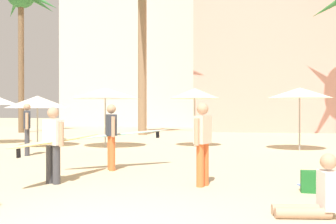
{
  "coord_description": "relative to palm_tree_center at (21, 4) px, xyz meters",
  "views": [
    {
      "loc": [
        1.72,
        -5.04,
        1.58
      ],
      "look_at": [
        -0.19,
        6.59,
        1.5
      ],
      "focal_mm": 42.66,
      "sensor_mm": 36.0,
      "label": 1
    }
  ],
  "objects": [
    {
      "name": "person_near_left",
      "position": [
        7.15,
        -12.28,
        -7.7
      ],
      "size": [
        0.38,
        0.58,
        1.78
      ],
      "rotation": [
        0.0,
        0.0,
        0.49
      ],
      "color": "#3D3D42",
      "rests_on": "ground"
    },
    {
      "name": "hotel_pink",
      "position": [
        20.72,
        7.22,
        0.49
      ],
      "size": [
        18.7,
        9.53,
        18.35
      ],
      "primitive_type": "cube",
      "color": "#DB9989",
      "rests_on": "ground"
    },
    {
      "name": "backpack",
      "position": [
        15.51,
        -17.02,
        -8.48
      ],
      "size": [
        0.31,
        0.25,
        0.42
      ],
      "rotation": [
        0.0,
        0.0,
        1.51
      ],
      "color": "#1D6728",
      "rests_on": "ground"
    },
    {
      "name": "cafe_umbrella_0",
      "position": [
        8.9,
        -9.16,
        -6.44
      ],
      "size": [
        2.74,
        2.74,
        2.46
      ],
      "color": "gray",
      "rests_on": "ground"
    },
    {
      "name": "person_far_right",
      "position": [
        10.98,
        -14.83,
        -7.76
      ],
      "size": [
        2.77,
        2.07,
        1.71
      ],
      "rotation": [
        0.0,
        0.0,
        3.64
      ],
      "color": "orange",
      "rests_on": "ground"
    },
    {
      "name": "cafe_umbrella_3",
      "position": [
        12.5,
        -8.26,
        -6.44
      ],
      "size": [
        2.07,
        2.07,
        2.46
      ],
      "color": "gray",
      "rests_on": "ground"
    },
    {
      "name": "palm_tree_center",
      "position": [
        0.0,
        0.0,
        0.0
      ],
      "size": [
        4.61,
        5.06,
        10.33
      ],
      "color": "brown",
      "rests_on": "ground"
    },
    {
      "name": "cafe_umbrella_2",
      "position": [
        16.6,
        -9.06,
        -6.48
      ],
      "size": [
        2.39,
        2.39,
        2.41
      ],
      "color": "gray",
      "rests_on": "ground"
    },
    {
      "name": "person_mid_left",
      "position": [
        10.32,
        -16.82,
        -7.79
      ],
      "size": [
        1.1,
        2.98,
        1.62
      ],
      "rotation": [
        0.0,
        0.0,
        1.18
      ],
      "color": "#3D3D42",
      "rests_on": "ground"
    },
    {
      "name": "person_near_right",
      "position": [
        15.32,
        -18.79,
        -8.35
      ],
      "size": [
        0.95,
        0.49,
        0.94
      ],
      "rotation": [
        0.0,
        0.0,
        3.27
      ],
      "color": "tan",
      "rests_on": "ground"
    },
    {
      "name": "cafe_umbrella_4",
      "position": [
        5.93,
        -9.19,
        -6.79
      ],
      "size": [
        2.67,
        2.67,
        2.15
      ],
      "color": "gray",
      "rests_on": "ground"
    },
    {
      "name": "person_far_left",
      "position": [
        13.47,
        -16.72,
        -7.74
      ],
      "size": [
        0.36,
        0.59,
        1.71
      ],
      "rotation": [
        0.0,
        0.0,
        5.87
      ],
      "color": "orange",
      "rests_on": "ground"
    }
  ]
}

